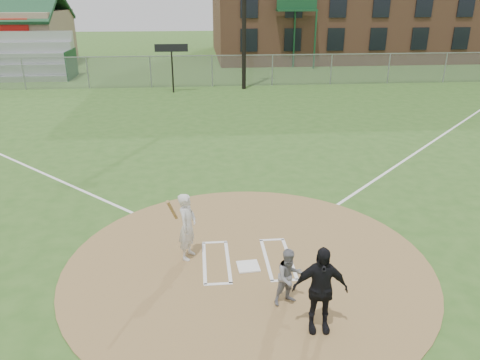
{
  "coord_description": "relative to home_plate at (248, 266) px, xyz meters",
  "views": [
    {
      "loc": [
        -1.03,
        -9.22,
        5.84
      ],
      "look_at": [
        0.0,
        2.0,
        1.3
      ],
      "focal_mm": 35.0,
      "sensor_mm": 36.0,
      "label": 1
    }
  ],
  "objects": [
    {
      "name": "ground",
      "position": [
        0.01,
        0.14,
        -0.04
      ],
      "size": [
        140.0,
        140.0,
        0.0
      ],
      "primitive_type": "plane",
      "color": "#30571D",
      "rests_on": "ground"
    },
    {
      "name": "dirt_circle",
      "position": [
        0.01,
        0.14,
        -0.03
      ],
      "size": [
        8.4,
        8.4,
        0.02
      ],
      "primitive_type": "cylinder",
      "color": "olive",
      "rests_on": "ground"
    },
    {
      "name": "home_plate",
      "position": [
        0.0,
        0.0,
        0.0
      ],
      "size": [
        0.52,
        0.52,
        0.03
      ],
      "primitive_type": "cube",
      "rotation": [
        0.0,
        0.0,
        0.07
      ],
      "color": "white",
      "rests_on": "dirt_circle"
    },
    {
      "name": "foul_line_first",
      "position": [
        9.01,
        9.14,
        -0.03
      ],
      "size": [
        17.04,
        17.04,
        0.01
      ],
      "primitive_type": "cube",
      "rotation": [
        0.0,
        0.0,
        -0.79
      ],
      "color": "white",
      "rests_on": "ground"
    },
    {
      "name": "catcher",
      "position": [
        0.66,
        -1.37,
        0.59
      ],
      "size": [
        0.7,
        0.63,
        1.2
      ],
      "primitive_type": "imported",
      "rotation": [
        0.0,
        0.0,
        0.34
      ],
      "color": "gray",
      "rests_on": "dirt_circle"
    },
    {
      "name": "umpire",
      "position": [
        1.05,
        -2.19,
        0.84
      ],
      "size": [
        1.04,
        0.5,
        1.71
      ],
      "primitive_type": "imported",
      "rotation": [
        0.0,
        0.0,
        -0.09
      ],
      "color": "black",
      "rests_on": "dirt_circle"
    },
    {
      "name": "batters_boxes",
      "position": [
        0.01,
        0.29,
        -0.01
      ],
      "size": [
        2.08,
        1.88,
        0.01
      ],
      "color": "white",
      "rests_on": "dirt_circle"
    },
    {
      "name": "batter_at_plate",
      "position": [
        -1.36,
        0.57,
        0.8
      ],
      "size": [
        0.7,
        1.04,
        1.78
      ],
      "color": "silver",
      "rests_on": "dirt_circle"
    },
    {
      "name": "outfield_fence",
      "position": [
        0.01,
        22.14,
        0.98
      ],
      "size": [
        56.08,
        0.08,
        2.03
      ],
      "color": "slate",
      "rests_on": "ground"
    },
    {
      "name": "bleachers",
      "position": [
        -12.99,
        26.34,
        1.55
      ],
      "size": [
        6.08,
        3.2,
        3.2
      ],
      "color": "#B7BABF",
      "rests_on": "ground"
    },
    {
      "name": "scoreboard_sign",
      "position": [
        -2.49,
        20.34,
        2.35
      ],
      "size": [
        2.0,
        0.1,
        2.93
      ],
      "color": "black",
      "rests_on": "ground"
    }
  ]
}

